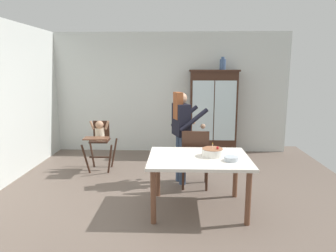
% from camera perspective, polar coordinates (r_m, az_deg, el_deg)
% --- Properties ---
extents(ground_plane, '(6.24, 6.24, 0.00)m').
position_cam_1_polar(ground_plane, '(4.76, -0.87, -12.92)').
color(ground_plane, '#66564C').
extents(wall_back, '(5.32, 0.06, 2.70)m').
position_cam_1_polar(wall_back, '(7.01, 0.28, 6.16)').
color(wall_back, silver).
rests_on(wall_back, ground_plane).
extents(china_cabinet, '(1.07, 0.48, 1.88)m').
position_cam_1_polar(china_cabinet, '(6.82, 8.36, 2.50)').
color(china_cabinet, '#382116').
rests_on(china_cabinet, ground_plane).
extents(ceramic_vase, '(0.13, 0.13, 0.27)m').
position_cam_1_polar(ceramic_vase, '(6.78, 10.17, 11.31)').
color(ceramic_vase, '#3D567F').
rests_on(ceramic_vase, china_cabinet).
extents(high_chair_with_toddler, '(0.59, 0.69, 0.95)m').
position_cam_1_polar(high_chair_with_toddler, '(5.86, -12.62, -1.90)').
color(high_chair_with_toddler, '#382116').
rests_on(high_chair_with_toddler, ground_plane).
extents(adult_person, '(0.63, 0.62, 1.53)m').
position_cam_1_polar(adult_person, '(5.02, 2.53, -0.06)').
color(adult_person, '#33425B').
rests_on(adult_person, ground_plane).
extents(dining_table, '(1.35, 1.03, 0.74)m').
position_cam_1_polar(dining_table, '(4.15, 5.75, -7.02)').
color(dining_table, silver).
rests_on(dining_table, ground_plane).
extents(birthday_cake, '(0.28, 0.28, 0.19)m').
position_cam_1_polar(birthday_cake, '(4.17, 8.30, -4.86)').
color(birthday_cake, white).
rests_on(birthday_cake, dining_table).
extents(serving_bowl, '(0.18, 0.18, 0.05)m').
position_cam_1_polar(serving_bowl, '(4.01, 11.70, -6.00)').
color(serving_bowl, '#B2BCC6').
rests_on(serving_bowl, dining_table).
extents(dining_chair_far_side, '(0.46, 0.46, 0.96)m').
position_cam_1_polar(dining_chair_far_side, '(4.87, 5.09, -5.42)').
color(dining_chair_far_side, '#382116').
rests_on(dining_chair_far_side, ground_plane).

